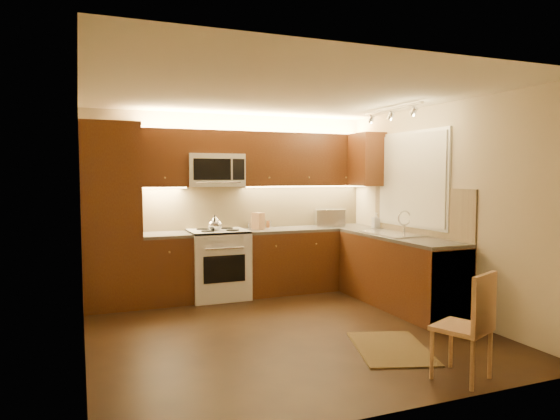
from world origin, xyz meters
name	(u,v)px	position (x,y,z in m)	size (l,w,h in m)	color
floor	(286,331)	(0.00, 0.00, 0.00)	(4.00, 4.00, 0.01)	black
ceiling	(286,93)	(0.00, 0.00, 2.50)	(4.00, 4.00, 0.01)	beige
wall_back	(232,204)	(0.00, 2.00, 1.25)	(4.00, 0.01, 2.50)	#C5B390
wall_front	(398,235)	(0.00, -2.00, 1.25)	(4.00, 0.01, 2.50)	#C5B390
wall_left	(82,220)	(-2.00, 0.00, 1.25)	(0.01, 4.00, 2.50)	#C5B390
wall_right	(441,209)	(2.00, 0.00, 1.25)	(0.01, 4.00, 2.50)	#C5B390
pantry	(111,216)	(-1.65, 1.70, 1.15)	(0.70, 0.60, 2.30)	#431C0E
base_cab_back_left	(166,269)	(-0.99, 1.70, 0.43)	(0.62, 0.60, 0.86)	#431C0E
counter_back_left	(165,235)	(-0.99, 1.70, 0.88)	(0.62, 0.60, 0.04)	#3D3B37
base_cab_back_right	(308,260)	(1.04, 1.70, 0.43)	(1.92, 0.60, 0.86)	#431C0E
counter_back_right	(308,229)	(1.04, 1.70, 0.88)	(1.92, 0.60, 0.04)	#3D3B37
base_cab_right	(399,273)	(1.70, 0.40, 0.43)	(0.60, 2.00, 0.86)	#431C0E
counter_right	(399,237)	(1.70, 0.40, 0.88)	(0.60, 2.00, 0.04)	#3D3B37
dishwasher	(435,284)	(1.70, -0.30, 0.43)	(0.58, 0.60, 0.84)	silver
backsplash_back	(256,207)	(0.35, 1.99, 1.20)	(3.30, 0.02, 0.60)	tan
backsplash_right	(419,211)	(1.99, 0.40, 1.20)	(0.02, 2.00, 0.60)	tan
upper_cab_back_left	(163,158)	(-0.99, 1.82, 1.88)	(0.62, 0.35, 0.75)	#431C0E
upper_cab_back_right	(304,160)	(1.04, 1.82, 1.88)	(1.92, 0.35, 0.75)	#431C0E
upper_cab_bridge	(214,142)	(-0.30, 1.82, 2.09)	(0.76, 0.35, 0.31)	#431C0E
upper_cab_right_corner	(367,160)	(1.82, 1.40, 1.88)	(0.35, 0.50, 0.75)	#431C0E
stove	(218,264)	(-0.30, 1.68, 0.46)	(0.76, 0.65, 0.92)	silver
microwave	(215,170)	(-0.30, 1.81, 1.72)	(0.76, 0.38, 0.44)	silver
window_frame	(412,179)	(1.99, 0.55, 1.60)	(0.03, 1.44, 1.24)	silver
window_blinds	(411,179)	(1.97, 0.55, 1.60)	(0.02, 1.36, 1.16)	silver
sink	(393,228)	(1.70, 0.55, 0.98)	(0.52, 0.86, 0.15)	silver
faucet	(404,222)	(1.88, 0.55, 1.05)	(0.20, 0.04, 0.30)	silver
track_light_bar	(391,109)	(1.55, 0.40, 2.46)	(0.04, 1.20, 0.03)	silver
kettle	(215,223)	(-0.36, 1.58, 1.03)	(0.19, 0.19, 0.22)	silver
toaster_oven	(329,218)	(1.41, 1.74, 1.03)	(0.42, 0.31, 0.25)	silver
knife_block	(258,221)	(0.29, 1.72, 1.02)	(0.11, 0.17, 0.23)	#997645
spice_jar_a	(249,225)	(0.23, 1.94, 0.95)	(0.04, 0.04, 0.09)	silver
spice_jar_b	(268,224)	(0.49, 1.88, 0.95)	(0.05, 0.05, 0.10)	brown
spice_jar_c	(270,224)	(0.54, 1.94, 0.95)	(0.05, 0.05, 0.10)	silver
spice_jar_d	(256,225)	(0.31, 1.86, 0.95)	(0.05, 0.05, 0.10)	#9C592E
soap_bottle	(376,220)	(1.94, 1.31, 1.01)	(0.10, 0.10, 0.22)	#B3B3B8
rug	(391,348)	(0.71, -0.90, 0.01)	(0.65, 0.98, 0.01)	black
dining_chair	(462,325)	(0.84, -1.70, 0.44)	(0.39, 0.39, 0.89)	#997645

